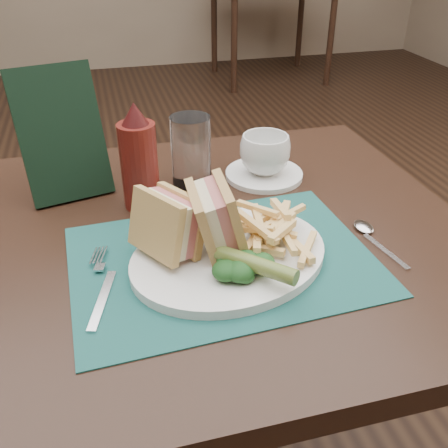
% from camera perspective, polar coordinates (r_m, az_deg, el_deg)
% --- Properties ---
extents(floor, '(7.00, 7.00, 0.00)m').
position_cam_1_polar(floor, '(1.67, -6.11, -13.51)').
color(floor, black).
rests_on(floor, ground).
extents(wall_back, '(6.00, 0.00, 6.00)m').
position_cam_1_polar(wall_back, '(4.82, -13.25, 16.92)').
color(wall_back, gray).
rests_on(wall_back, ground).
extents(table_main, '(0.90, 0.75, 0.75)m').
position_cam_1_polar(table_main, '(1.06, -2.66, -18.05)').
color(table_main, black).
rests_on(table_main, ground).
extents(table_bg_right, '(0.90, 0.75, 0.75)m').
position_cam_1_polar(table_bg_right, '(4.35, 5.28, 21.09)').
color(table_bg_right, black).
rests_on(table_bg_right, ground).
extents(placemat, '(0.45, 0.33, 0.00)m').
position_cam_1_polar(placemat, '(0.74, -0.18, -4.13)').
color(placemat, '#174C47').
rests_on(placemat, table_main).
extents(plate, '(0.36, 0.32, 0.01)m').
position_cam_1_polar(plate, '(0.73, 0.59, -3.68)').
color(plate, white).
rests_on(plate, placemat).
extents(sandwich_half_a, '(0.12, 0.12, 0.10)m').
position_cam_1_polar(sandwich_half_a, '(0.70, -7.76, -0.57)').
color(sandwich_half_a, tan).
rests_on(sandwich_half_a, plate).
extents(sandwich_half_b, '(0.08, 0.11, 0.10)m').
position_cam_1_polar(sandwich_half_b, '(0.71, -2.54, 0.70)').
color(sandwich_half_b, tan).
rests_on(sandwich_half_b, plate).
extents(kale_garnish, '(0.11, 0.08, 0.03)m').
position_cam_1_polar(kale_garnish, '(0.68, 1.76, -4.83)').
color(kale_garnish, '#153A17').
rests_on(kale_garnish, plate).
extents(pickle_spear, '(0.10, 0.10, 0.03)m').
position_cam_1_polar(pickle_spear, '(0.67, 3.63, -4.64)').
color(pickle_spear, '#546727').
rests_on(pickle_spear, plate).
extents(fries_pile, '(0.18, 0.20, 0.05)m').
position_cam_1_polar(fries_pile, '(0.75, 4.95, -0.02)').
color(fries_pile, '#F1C978').
rests_on(fries_pile, plate).
extents(fork, '(0.08, 0.17, 0.01)m').
position_cam_1_polar(fork, '(0.71, -13.89, -6.60)').
color(fork, silver).
rests_on(fork, placemat).
extents(spoon, '(0.06, 0.15, 0.01)m').
position_cam_1_polar(spoon, '(0.81, 17.15, -1.85)').
color(spoon, silver).
rests_on(spoon, table_main).
extents(saucer, '(0.15, 0.15, 0.01)m').
position_cam_1_polar(saucer, '(0.98, 4.59, 5.68)').
color(saucer, white).
rests_on(saucer, table_main).
extents(coffee_cup, '(0.13, 0.13, 0.08)m').
position_cam_1_polar(coffee_cup, '(0.96, 4.70, 7.96)').
color(coffee_cup, white).
rests_on(coffee_cup, saucer).
extents(drinking_glass, '(0.09, 0.09, 0.13)m').
position_cam_1_polar(drinking_glass, '(0.93, -3.79, 8.34)').
color(drinking_glass, white).
rests_on(drinking_glass, table_main).
extents(ketchup_bottle, '(0.07, 0.07, 0.19)m').
position_cam_1_polar(ketchup_bottle, '(0.85, -9.73, 7.59)').
color(ketchup_bottle, '#52120E').
rests_on(ketchup_bottle, table_main).
extents(check_presenter, '(0.16, 0.12, 0.23)m').
position_cam_1_polar(check_presenter, '(0.92, -18.10, 9.72)').
color(check_presenter, black).
rests_on(check_presenter, table_main).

